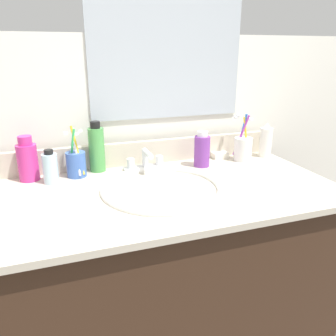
# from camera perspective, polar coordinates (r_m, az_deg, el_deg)

# --- Properties ---
(vanity_cabinet) EXTENTS (1.04, 0.53, 0.80)m
(vanity_cabinet) POSITION_cam_1_polar(r_m,az_deg,el_deg) (1.33, 0.34, -20.34)
(vanity_cabinet) COLOR #382316
(vanity_cabinet) RESTS_ON ground_plane
(countertop) EXTENTS (1.08, 0.58, 0.02)m
(countertop) POSITION_cam_1_polar(r_m,az_deg,el_deg) (1.12, 0.38, -3.83)
(countertop) COLOR beige
(countertop) RESTS_ON vanity_cabinet
(backsplash) EXTENTS (1.08, 0.02, 0.09)m
(backsplash) POSITION_cam_1_polar(r_m,az_deg,el_deg) (1.35, -3.55, 2.63)
(backsplash) COLOR beige
(backsplash) RESTS_ON countertop
(back_wall) EXTENTS (2.18, 0.04, 1.30)m
(back_wall) POSITION_cam_1_polar(r_m,az_deg,el_deg) (1.48, -4.04, -4.77)
(back_wall) COLOR white
(back_wall) RESTS_ON ground_plane
(mirror_panel) EXTENTS (0.60, 0.01, 0.56)m
(mirror_panel) POSITION_cam_1_polar(r_m,az_deg,el_deg) (1.36, -0.10, 20.05)
(mirror_panel) COLOR #B2BCC6
(sink_basin) EXTENTS (0.40, 0.40, 0.11)m
(sink_basin) POSITION_cam_1_polar(r_m,az_deg,el_deg) (1.12, -0.95, -4.86)
(sink_basin) COLOR white
(sink_basin) RESTS_ON countertop
(faucet) EXTENTS (0.16, 0.10, 0.08)m
(faucet) POSITION_cam_1_polar(r_m,az_deg,el_deg) (1.28, -3.70, 0.85)
(faucet) COLOR silver
(faucet) RESTS_ON countertop
(bottle_lotion_white) EXTENTS (0.05, 0.05, 0.14)m
(bottle_lotion_white) POSITION_cam_1_polar(r_m,az_deg,el_deg) (1.49, 15.81, 4.29)
(bottle_lotion_white) COLOR white
(bottle_lotion_white) RESTS_ON countertop
(bottle_gel_clear) EXTENTS (0.05, 0.05, 0.12)m
(bottle_gel_clear) POSITION_cam_1_polar(r_m,az_deg,el_deg) (1.21, -18.84, 0.04)
(bottle_gel_clear) COLOR silver
(bottle_gel_clear) RESTS_ON countertop
(bottle_cream_purple) EXTENTS (0.06, 0.06, 0.14)m
(bottle_cream_purple) POSITION_cam_1_polar(r_m,az_deg,el_deg) (1.32, 5.63, 2.95)
(bottle_cream_purple) COLOR #7A3899
(bottle_cream_purple) RESTS_ON countertop
(bottle_toner_green) EXTENTS (0.06, 0.06, 0.18)m
(bottle_toner_green) POSITION_cam_1_polar(r_m,az_deg,el_deg) (1.28, -11.68, 3.17)
(bottle_toner_green) COLOR #4C9E4C
(bottle_toner_green) RESTS_ON countertop
(bottle_soap_pink) EXTENTS (0.07, 0.07, 0.15)m
(bottle_soap_pink) POSITION_cam_1_polar(r_m,az_deg,el_deg) (1.26, -22.14, 1.16)
(bottle_soap_pink) COLOR #D8338C
(bottle_soap_pink) RESTS_ON countertop
(cup_white_ceramic) EXTENTS (0.07, 0.08, 0.19)m
(cup_white_ceramic) POSITION_cam_1_polar(r_m,az_deg,el_deg) (1.42, 12.24, 3.26)
(cup_white_ceramic) COLOR white
(cup_white_ceramic) RESTS_ON countertop
(cup_blue_plastic) EXTENTS (0.07, 0.08, 0.18)m
(cup_blue_plastic) POSITION_cam_1_polar(r_m,az_deg,el_deg) (1.24, -14.91, 0.80)
(cup_blue_plastic) COLOR #3F66B7
(cup_blue_plastic) RESTS_ON countertop
(soap_bar) EXTENTS (0.06, 0.04, 0.02)m
(soap_bar) POSITION_cam_1_polar(r_m,az_deg,el_deg) (1.44, 8.56, 2.09)
(soap_bar) COLOR white
(soap_bar) RESTS_ON countertop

